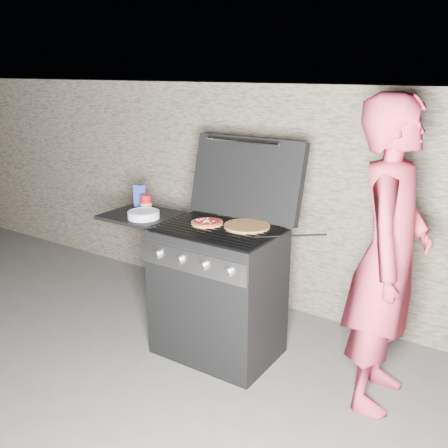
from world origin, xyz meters
The scene contains 10 objects.
ground centered at (0.00, 0.00, 0.00)m, with size 50.00×50.00×0.00m, color #5E5955.
stone_wall centered at (0.00, 1.05, 0.90)m, with size 8.00×0.35×1.80m, color gray.
gas_grill centered at (-0.25, 0.00, 0.46)m, with size 1.34×0.79×0.91m, color black, non-canonical shape.
pizza_topped centered at (-0.11, 0.04, 0.92)m, with size 0.21×0.21×0.02m, color #D78C42, non-canonical shape.
pizza_plain centered at (0.15, 0.13, 0.92)m, with size 0.30×0.30×0.02m, color gold.
sauce_jar centered at (-0.67, 0.06, 0.97)m, with size 0.08×0.08×0.13m, color #9C0E12.
blue_carton centered at (-0.81, 0.14, 0.99)m, with size 0.08×0.05×0.17m, color #2C46A1.
plate_stack centered at (-0.58, -0.07, 0.93)m, with size 0.22×0.22×0.05m, color silver.
person centered at (1.08, 0.12, 0.90)m, with size 0.66×0.43×1.80m, color #B83043.
tongs centered at (0.51, 0.00, 0.96)m, with size 0.01×0.01×0.45m, color black.
Camera 1 is at (1.73, -2.56, 1.91)m, focal length 40.00 mm.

